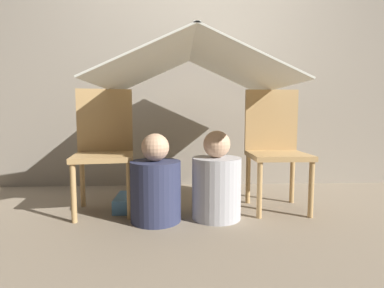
{
  "coord_description": "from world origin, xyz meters",
  "views": [
    {
      "loc": [
        -0.1,
        -2.03,
        0.7
      ],
      "look_at": [
        0.0,
        0.1,
        0.49
      ],
      "focal_mm": 28.0,
      "sensor_mm": 36.0,
      "label": 1
    }
  ],
  "objects_px": {
    "chair_left": "(104,145)",
    "chair_right": "(275,144)",
    "person_front": "(156,186)",
    "person_second": "(216,183)"
  },
  "relations": [
    {
      "from": "chair_left",
      "to": "chair_right",
      "type": "bearing_deg",
      "value": -8.3
    },
    {
      "from": "chair_right",
      "to": "person_front",
      "type": "relative_size",
      "value": 1.54
    },
    {
      "from": "person_front",
      "to": "chair_left",
      "type": "bearing_deg",
      "value": 145.57
    },
    {
      "from": "chair_right",
      "to": "person_second",
      "type": "xyz_separation_m",
      "value": [
        -0.47,
        -0.23,
        -0.24
      ]
    },
    {
      "from": "chair_right",
      "to": "chair_left",
      "type": "bearing_deg",
      "value": -178.99
    },
    {
      "from": "chair_left",
      "to": "person_front",
      "type": "height_order",
      "value": "chair_left"
    },
    {
      "from": "person_front",
      "to": "person_second",
      "type": "height_order",
      "value": "person_second"
    },
    {
      "from": "chair_left",
      "to": "person_second",
      "type": "height_order",
      "value": "chair_left"
    },
    {
      "from": "chair_left",
      "to": "chair_right",
      "type": "xyz_separation_m",
      "value": [
        1.27,
        0.0,
        0.0
      ]
    },
    {
      "from": "person_second",
      "to": "chair_right",
      "type": "bearing_deg",
      "value": 26.34
    }
  ]
}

